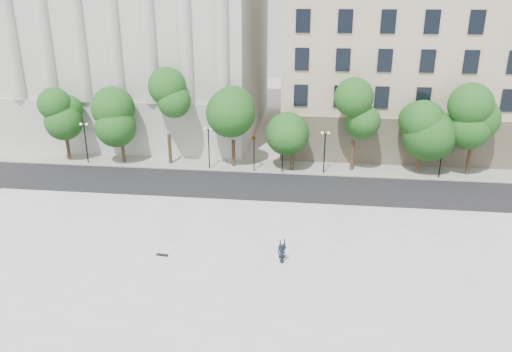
# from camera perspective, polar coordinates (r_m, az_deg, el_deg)

# --- Properties ---
(ground) EXTENTS (160.00, 160.00, 0.00)m
(ground) POSITION_cam_1_polar(r_m,az_deg,el_deg) (30.13, -5.14, -14.03)
(ground) COLOR beige
(ground) RESTS_ON ground
(plaza) EXTENTS (44.00, 22.00, 0.45)m
(plaza) POSITION_cam_1_polar(r_m,az_deg,el_deg) (32.47, -4.05, -10.75)
(plaza) COLOR silver
(plaza) RESTS_ON ground
(street) EXTENTS (60.00, 8.00, 0.02)m
(street) POSITION_cam_1_polar(r_m,az_deg,el_deg) (45.87, -0.52, -1.35)
(street) COLOR black
(street) RESTS_ON ground
(far_sidewalk) EXTENTS (60.00, 4.00, 0.12)m
(far_sidewalk) POSITION_cam_1_polar(r_m,az_deg,el_deg) (51.43, 0.35, 1.16)
(far_sidewalk) COLOR #A6A399
(far_sidewalk) RESTS_ON ground
(building_west) EXTENTS (31.50, 27.65, 25.60)m
(building_west) POSITION_cam_1_polar(r_m,az_deg,el_deg) (66.89, -13.31, 16.35)
(building_west) COLOR #B8B8B4
(building_west) RESTS_ON ground
(building_east) EXTENTS (36.00, 26.15, 23.00)m
(building_east) POSITION_cam_1_polar(r_m,az_deg,el_deg) (65.03, 20.40, 14.00)
(building_east) COLOR #C6B397
(building_east) RESTS_ON ground
(traffic_light_west) EXTENTS (0.92, 1.77, 4.20)m
(traffic_light_west) POSITION_cam_1_polar(r_m,az_deg,el_deg) (48.76, -0.23, 4.57)
(traffic_light_west) COLOR black
(traffic_light_west) RESTS_ON ground
(traffic_light_east) EXTENTS (1.11, 1.92, 4.27)m
(traffic_light_east) POSITION_cam_1_polar(r_m,az_deg,el_deg) (48.48, 3.09, 4.52)
(traffic_light_east) COLOR black
(traffic_light_east) RESTS_ON ground
(person_lying) EXTENTS (1.17, 1.78, 0.45)m
(person_lying) POSITION_cam_1_polar(r_m,az_deg,el_deg) (32.77, 2.99, -9.50)
(person_lying) COLOR black
(person_lying) RESTS_ON plaza
(skateboard) EXTENTS (0.82, 0.30, 0.08)m
(skateboard) POSITION_cam_1_polar(r_m,az_deg,el_deg) (34.20, -10.68, -8.85)
(skateboard) COLOR black
(skateboard) RESTS_ON plaza
(street_trees) EXTENTS (44.69, 4.92, 7.80)m
(street_trees) POSITION_cam_1_polar(r_m,az_deg,el_deg) (49.48, 1.76, 6.35)
(street_trees) COLOR #382619
(street_trees) RESTS_ON ground
(lamp_posts) EXTENTS (36.33, 0.28, 4.42)m
(lamp_posts) POSITION_cam_1_polar(r_m,az_deg,el_deg) (49.21, 0.26, 3.80)
(lamp_posts) COLOR black
(lamp_posts) RESTS_ON ground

